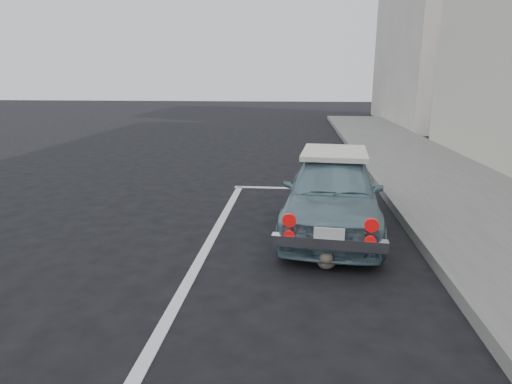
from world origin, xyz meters
TOP-DOWN VIEW (x-y plane):
  - building_far at (6.35, 20.00)m, footprint 3.50×10.00m
  - pline_front at (0.50, 6.50)m, footprint 3.00×0.12m
  - pline_side at (-0.90, 3.00)m, footprint 0.12×7.00m
  - retro_coupe at (0.75, 4.24)m, footprint 1.62×3.38m
  - cat at (0.59, 2.84)m, footprint 0.27×0.55m

SIDE VIEW (x-z plane):
  - pline_front at x=0.50m, z-range 0.00..0.01m
  - pline_side at x=-0.90m, z-range 0.00..0.01m
  - cat at x=0.59m, z-range -0.01..0.28m
  - retro_coupe at x=0.75m, z-range 0.01..1.12m
  - building_far at x=6.35m, z-range 0.00..8.00m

